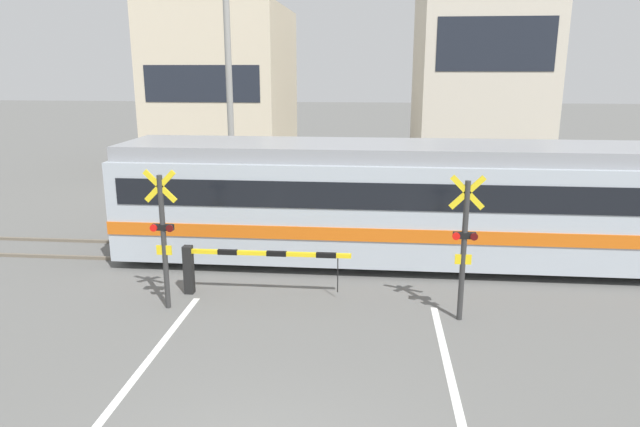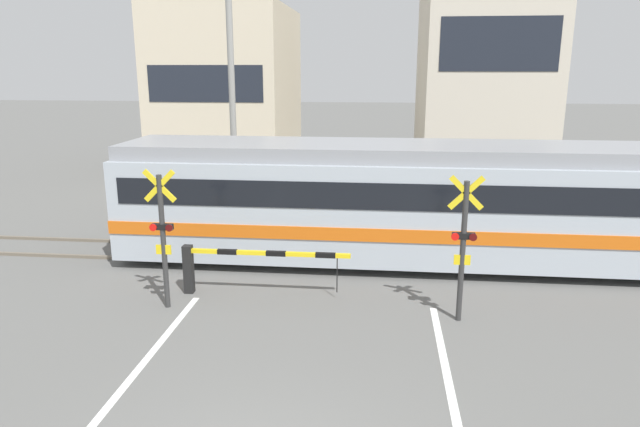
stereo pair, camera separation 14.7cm
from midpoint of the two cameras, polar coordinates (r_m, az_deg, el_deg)
rail_track_near at (r=14.57m, az=0.62°, el=-5.20°), size 50.00×0.10×0.08m
rail_track_far at (r=15.93m, az=1.13°, el=-3.48°), size 50.00×0.10×0.08m
commuter_train at (r=14.80m, az=10.59°, el=1.35°), size 15.56×2.97×3.07m
crossing_barrier_near at (r=12.77m, az=-8.75°, el=-4.77°), size 3.72×0.20×1.11m
crossing_barrier_far at (r=17.58m, az=7.85°, el=0.57°), size 3.72×0.20×1.11m
crossing_signal_left at (r=12.11m, az=-15.11°, el=-1.91°), size 0.68×0.15×2.96m
crossing_signal_right at (r=11.43m, az=14.48°, el=-2.84°), size 0.68×0.15×2.96m
pedestrian at (r=19.36m, az=5.87°, el=2.56°), size 0.38×0.22×1.70m
building_left_of_street at (r=29.21m, az=-8.88°, el=12.15°), size 6.00×7.96×7.75m
building_right_of_street at (r=28.59m, az=16.06°, el=14.61°), size 5.57×7.96×10.62m
utility_pole_streetside at (r=20.26m, az=-8.54°, el=10.60°), size 0.22×0.22×7.29m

